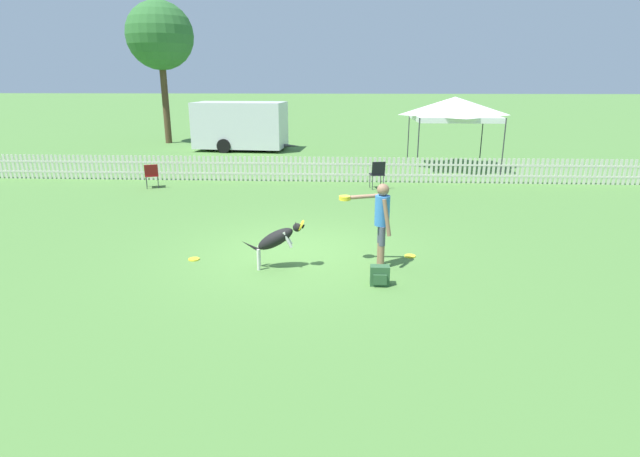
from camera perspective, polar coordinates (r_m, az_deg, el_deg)
name	(u,v)px	position (r m, az deg, el deg)	size (l,w,h in m)	color
ground_plane	(299,253)	(10.41, -2.47, -2.81)	(240.00, 240.00, 0.00)	#4C7A38
handler_person	(380,215)	(9.44, 6.86, 1.50)	(0.99, 0.57, 1.63)	#8C664C
leaping_dog	(277,239)	(9.45, -4.98, -1.18)	(1.22, 0.37, 0.95)	black
frisbee_near_handler	(410,256)	(10.36, 10.25, -3.10)	(0.22, 0.22, 0.02)	yellow
frisbee_near_dog	(194,259)	(10.33, -14.21, -3.41)	(0.22, 0.22, 0.02)	yellow
backpack_on_grass	(380,276)	(8.82, 6.85, -5.38)	(0.34, 0.22, 0.36)	#2D5633
picket_fence	(319,169)	(17.63, -0.14, 6.79)	(24.33, 0.04, 0.88)	beige
folding_chair_blue_left	(378,172)	(16.51, 6.60, 6.40)	(0.51, 0.53, 0.92)	#333338
folding_chair_center	(152,174)	(17.46, -18.70, 5.95)	(0.56, 0.57, 0.80)	#333338
canopy_tent_main	(455,109)	(20.75, 15.13, 13.09)	(3.15, 3.15, 2.82)	#333338
equipment_trailer	(241,125)	(26.00, -9.07, 11.61)	(5.32, 2.62, 2.38)	silver
tree_left_grove	(160,36)	(29.91, -17.83, 20.17)	(3.57, 3.57, 7.51)	#4C3823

